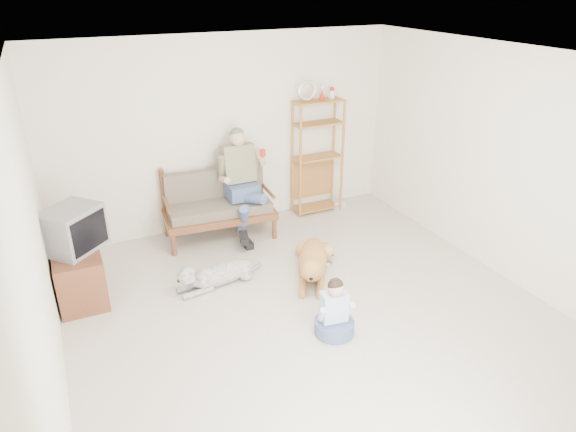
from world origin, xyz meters
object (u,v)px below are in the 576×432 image
loveseat (218,204)px  golden_retriever (313,262)px  etagere (317,156)px  tv_stand (79,274)px

loveseat → golden_retriever: (0.70, -1.52, -0.31)m
etagere → tv_stand: 3.76m
tv_stand → golden_retriever: bearing=-14.5°
loveseat → golden_retriever: bearing=-60.3°
golden_retriever → tv_stand: bearing=-165.2°
loveseat → golden_retriever: size_ratio=1.21×
etagere → golden_retriever: etagere is taller
loveseat → tv_stand: (-1.92, -0.81, -0.19)m
etagere → tv_stand: (-3.58, -1.00, -0.59)m
tv_stand → golden_retriever: (2.62, -0.71, -0.13)m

